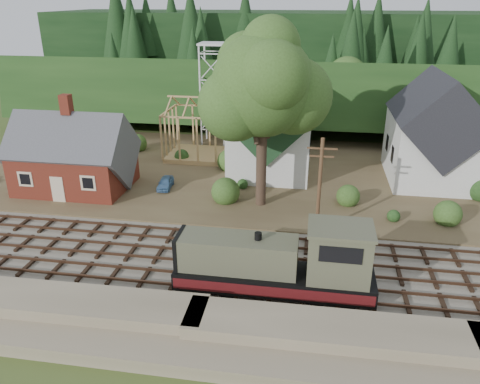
# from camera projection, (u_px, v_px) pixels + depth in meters

# --- Properties ---
(ground) EXTENTS (140.00, 140.00, 0.00)m
(ground) POSITION_uv_depth(u_px,v_px,m) (216.00, 262.00, 33.19)
(ground) COLOR #384C1E
(ground) RESTS_ON ground
(embankment) EXTENTS (64.00, 5.00, 1.60)m
(embankment) POSITION_uv_depth(u_px,v_px,m) (183.00, 343.00, 25.45)
(embankment) COLOR #7F7259
(embankment) RESTS_ON ground
(railroad_bed) EXTENTS (64.00, 11.00, 0.16)m
(railroad_bed) POSITION_uv_depth(u_px,v_px,m) (216.00, 262.00, 33.16)
(railroad_bed) COLOR #726B5B
(railroad_bed) RESTS_ON ground
(village_flat) EXTENTS (64.00, 26.00, 0.30)m
(village_flat) POSITION_uv_depth(u_px,v_px,m) (251.00, 173.00, 49.51)
(village_flat) COLOR brown
(village_flat) RESTS_ON ground
(hillside) EXTENTS (70.00, 28.96, 12.74)m
(hillside) POSITION_uv_depth(u_px,v_px,m) (273.00, 120.00, 71.40)
(hillside) COLOR #1E3F19
(hillside) RESTS_ON ground
(ridge) EXTENTS (80.00, 20.00, 12.00)m
(ridge) POSITION_uv_depth(u_px,v_px,m) (281.00, 99.00, 85.96)
(ridge) COLOR black
(ridge) RESTS_ON ground
(depot) EXTENTS (10.80, 7.41, 9.00)m
(depot) POSITION_uv_depth(u_px,v_px,m) (74.00, 159.00, 44.32)
(depot) COLOR maroon
(depot) RESTS_ON village_flat
(church) EXTENTS (8.40, 15.17, 13.00)m
(church) POSITION_uv_depth(u_px,v_px,m) (272.00, 123.00, 48.79)
(church) COLOR silver
(church) RESTS_ON village_flat
(farmhouse) EXTENTS (8.40, 10.80, 10.60)m
(farmhouse) POSITION_uv_depth(u_px,v_px,m) (434.00, 135.00, 45.92)
(farmhouse) COLOR silver
(farmhouse) RESTS_ON village_flat
(timber_frame) EXTENTS (8.20, 6.20, 6.99)m
(timber_frame) POSITION_uv_depth(u_px,v_px,m) (204.00, 132.00, 52.83)
(timber_frame) COLOR tan
(timber_frame) RESTS_ON village_flat
(lattice_tower) EXTENTS (3.20, 3.20, 12.12)m
(lattice_tower) POSITION_uv_depth(u_px,v_px,m) (214.00, 64.00, 55.66)
(lattice_tower) COLOR silver
(lattice_tower) RESTS_ON village_flat
(big_tree) EXTENTS (10.90, 8.40, 14.70)m
(big_tree) POSITION_uv_depth(u_px,v_px,m) (265.00, 92.00, 38.08)
(big_tree) COLOR #38281E
(big_tree) RESTS_ON village_flat
(telegraph_pole_near) EXTENTS (2.20, 0.28, 8.00)m
(telegraph_pole_near) POSITION_uv_depth(u_px,v_px,m) (320.00, 186.00, 35.23)
(telegraph_pole_near) COLOR #4C331E
(telegraph_pole_near) RESTS_ON ground
(locomotive) EXTENTS (12.20, 3.05, 4.88)m
(locomotive) POSITION_uv_depth(u_px,v_px,m) (282.00, 264.00, 28.90)
(locomotive) COLOR black
(locomotive) RESTS_ON railroad_bed
(car_blue) EXTENTS (1.52, 3.21, 1.06)m
(car_blue) POSITION_uv_depth(u_px,v_px,m) (165.00, 183.00, 45.06)
(car_blue) COLOR #5382B2
(car_blue) RESTS_ON village_flat
(patio_set) EXTENTS (2.01, 2.01, 2.24)m
(patio_set) POSITION_uv_depth(u_px,v_px,m) (66.00, 175.00, 43.24)
(patio_set) COLOR silver
(patio_set) RESTS_ON village_flat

